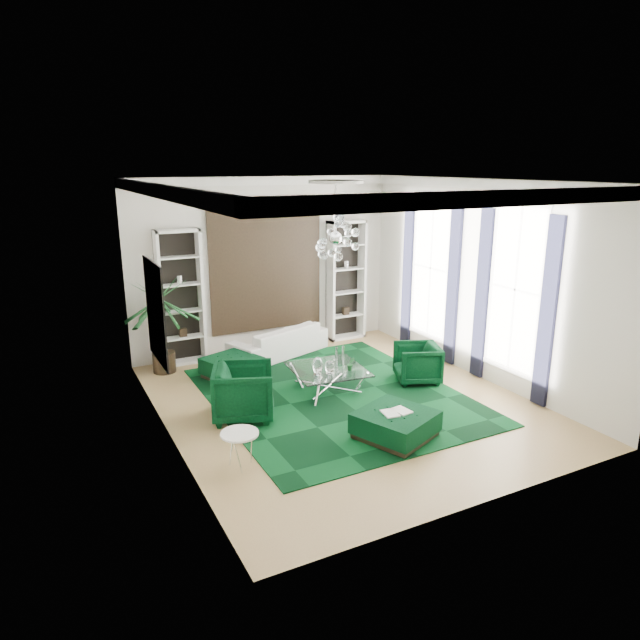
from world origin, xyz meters
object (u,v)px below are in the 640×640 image
armchair_left (244,392)px  side_table (240,450)px  coffee_table (328,380)px  palm (160,313)px  ottoman_side (232,368)px  ottoman_front (395,425)px  sofa (278,341)px  armchair_right (417,363)px

armchair_left → side_table: armchair_left is taller
coffee_table → side_table: (-2.35, -1.85, 0.03)m
palm → ottoman_side: bearing=-40.8°
coffee_table → ottoman_front: bearing=-88.6°
armchair_left → side_table: size_ratio=1.86×
armchair_left → coffee_table: bearing=-57.4°
ottoman_front → palm: palm is taller
sofa → armchair_left: 3.18m
coffee_table → side_table: bearing=-141.8°
armchair_right → ottoman_front: armchair_right is taller
ottoman_front → palm: (-2.50, 4.50, 1.02)m
armchair_left → side_table: 1.63m
ottoman_side → side_table: 3.45m
coffee_table → sofa: bearing=90.0°
ottoman_front → armchair_left: bearing=135.8°
armchair_left → palm: bearing=35.6°
sofa → coffee_table: 2.30m
armchair_right → side_table: 4.37m
sofa → ottoman_front: bearing=71.5°
coffee_table → ottoman_side: 1.98m
armchair_left → palm: palm is taller
armchair_right → coffee_table: 1.79m
coffee_table → armchair_left: bearing=-168.7°
palm → ottoman_front: bearing=-60.9°
coffee_table → ottoman_side: (-1.35, 1.45, -0.01)m
armchair_left → ottoman_front: size_ratio=0.95×
armchair_left → ottoman_front: bearing=-112.9°
ottoman_front → side_table: size_ratio=1.96×
armchair_right → palm: (-4.20, 2.75, 0.86)m
coffee_table → ottoman_front: 2.10m
sofa → coffee_table: size_ratio=1.74×
armchair_right → palm: size_ratio=0.33×
armchair_left → ottoman_front: (1.80, -1.75, -0.24)m
armchair_right → armchair_left: bearing=-67.6°
sofa → palm: 2.61m
sofa → ottoman_front: size_ratio=2.17×
ottoman_side → ottoman_front: size_ratio=0.90×
sofa → ottoman_side: size_ratio=2.41×
sofa → ottoman_front: 4.40m
armchair_right → ottoman_side: (-3.10, 1.80, -0.16)m
sofa → ottoman_side: sofa is taller
ottoman_side → sofa: bearing=32.2°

